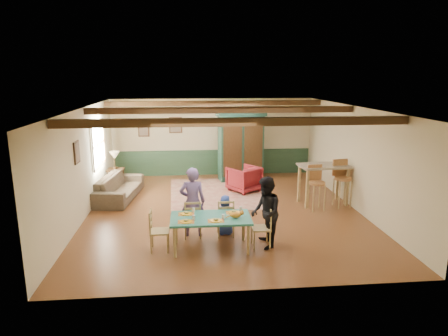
{
  "coord_description": "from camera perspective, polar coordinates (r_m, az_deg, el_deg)",
  "views": [
    {
      "loc": [
        -0.95,
        -9.94,
        3.49
      ],
      "look_at": [
        0.01,
        0.05,
        1.15
      ],
      "focal_mm": 32.0,
      "sensor_mm": 36.0,
      "label": 1
    }
  ],
  "objects": [
    {
      "name": "floor",
      "position": [
        10.57,
        -0.03,
        -6.14
      ],
      "size": [
        8.0,
        8.0,
        0.0
      ],
      "primitive_type": "plane",
      "color": "#572F18",
      "rests_on": "ground"
    },
    {
      "name": "wall_back",
      "position": [
        14.13,
        -1.59,
        4.41
      ],
      "size": [
        7.0,
        0.02,
        2.7
      ],
      "primitive_type": "cube",
      "color": "beige",
      "rests_on": "floor"
    },
    {
      "name": "wall_left",
      "position": [
        10.48,
        -19.45,
        0.58
      ],
      "size": [
        0.02,
        8.0,
        2.7
      ],
      "primitive_type": "cube",
      "color": "beige",
      "rests_on": "floor"
    },
    {
      "name": "wall_right",
      "position": [
        11.1,
        18.27,
        1.34
      ],
      "size": [
        0.02,
        8.0,
        2.7
      ],
      "primitive_type": "cube",
      "color": "beige",
      "rests_on": "floor"
    },
    {
      "name": "ceiling",
      "position": [
        10.01,
        -0.03,
        8.6
      ],
      "size": [
        7.0,
        8.0,
        0.02
      ],
      "primitive_type": "cube",
      "color": "white",
      "rests_on": "wall_back"
    },
    {
      "name": "wainscot_back",
      "position": [
        14.28,
        -1.56,
        0.83
      ],
      "size": [
        6.95,
        0.03,
        0.9
      ],
      "primitive_type": "cube",
      "color": "#203B27",
      "rests_on": "floor"
    },
    {
      "name": "ceiling_beam_front",
      "position": [
        7.75,
        1.61,
        6.6
      ],
      "size": [
        6.95,
        0.16,
        0.16
      ],
      "primitive_type": "cube",
      "color": "black",
      "rests_on": "ceiling"
    },
    {
      "name": "ceiling_beam_mid",
      "position": [
        10.42,
        -0.24,
        8.28
      ],
      "size": [
        6.95,
        0.16,
        0.16
      ],
      "primitive_type": "cube",
      "color": "black",
      "rests_on": "ceiling"
    },
    {
      "name": "ceiling_beam_back",
      "position": [
        13.0,
        -1.31,
        9.24
      ],
      "size": [
        6.95,
        0.16,
        0.16
      ],
      "primitive_type": "cube",
      "color": "black",
      "rests_on": "ceiling"
    },
    {
      "name": "window_left",
      "position": [
        12.06,
        -17.51,
        3.26
      ],
      "size": [
        0.06,
        1.6,
        1.3
      ],
      "primitive_type": null,
      "color": "white",
      "rests_on": "wall_left"
    },
    {
      "name": "picture_left_wall",
      "position": [
        9.82,
        -20.27,
        2.11
      ],
      "size": [
        0.04,
        0.42,
        0.52
      ],
      "primitive_type": null,
      "color": "gray",
      "rests_on": "wall_left"
    },
    {
      "name": "picture_back_a",
      "position": [
        14.01,
        -6.93,
        6.11
      ],
      "size": [
        0.45,
        0.04,
        0.55
      ],
      "primitive_type": null,
      "color": "gray",
      "rests_on": "wall_back"
    },
    {
      "name": "picture_back_b",
      "position": [
        14.1,
        -11.41,
        5.37
      ],
      "size": [
        0.38,
        0.04,
        0.48
      ],
      "primitive_type": null,
      "color": "gray",
      "rests_on": "wall_back"
    },
    {
      "name": "dining_table",
      "position": [
        8.28,
        -1.89,
        -9.25
      ],
      "size": [
        1.64,
        0.92,
        0.68
      ],
      "primitive_type": null,
      "rotation": [
        0.0,
        0.0,
        -0.01
      ],
      "color": "#206859",
      "rests_on": "floor"
    },
    {
      "name": "dining_chair_far_left",
      "position": [
        8.84,
        -4.48,
        -7.17
      ],
      "size": [
        0.38,
        0.4,
        0.86
      ],
      "primitive_type": null,
      "rotation": [
        0.0,
        0.0,
        3.13
      ],
      "color": "#A18650",
      "rests_on": "floor"
    },
    {
      "name": "dining_chair_far_right",
      "position": [
        8.87,
        0.23,
        -7.05
      ],
      "size": [
        0.38,
        0.4,
        0.86
      ],
      "primitive_type": null,
      "rotation": [
        0.0,
        0.0,
        3.13
      ],
      "color": "#A18650",
      "rests_on": "floor"
    },
    {
      "name": "dining_chair_end_left",
      "position": [
        8.26,
        -9.19,
        -8.79
      ],
      "size": [
        0.4,
        0.38,
        0.86
      ],
      "primitive_type": null,
      "rotation": [
        0.0,
        0.0,
        1.56
      ],
      "color": "#A18650",
      "rests_on": "floor"
    },
    {
      "name": "dining_chair_end_right",
      "position": [
        8.36,
        5.31,
        -8.42
      ],
      "size": [
        0.4,
        0.38,
        0.86
      ],
      "primitive_type": null,
      "rotation": [
        0.0,
        0.0,
        -1.58
      ],
      "color": "#A18650",
      "rests_on": "floor"
    },
    {
      "name": "person_man",
      "position": [
        8.8,
        -4.52,
        -4.86
      ],
      "size": [
        0.57,
        0.38,
        1.56
      ],
      "primitive_type": "imported",
      "rotation": [
        0.0,
        0.0,
        3.13
      ],
      "color": "#654E86",
      "rests_on": "floor"
    },
    {
      "name": "person_woman",
      "position": [
        8.26,
        5.97,
        -6.35
      ],
      "size": [
        0.57,
        0.73,
        1.49
      ],
      "primitive_type": "imported",
      "rotation": [
        0.0,
        0.0,
        -1.58
      ],
      "color": "black",
      "rests_on": "floor"
    },
    {
      "name": "person_child",
      "position": [
        8.93,
        0.19,
        -6.74
      ],
      "size": [
        0.45,
        0.29,
        0.91
      ],
      "primitive_type": "imported",
      "rotation": [
        0.0,
        0.0,
        3.13
      ],
      "color": "navy",
      "rests_on": "floor"
    },
    {
      "name": "cat",
      "position": [
        8.08,
        1.66,
        -6.63
      ],
      "size": [
        0.33,
        0.13,
        0.16
      ],
      "primitive_type": null,
      "rotation": [
        0.0,
        0.0,
        -0.01
      ],
      "color": "orange",
      "rests_on": "dining_table"
    },
    {
      "name": "place_setting_near_left",
      "position": [
        7.92,
        -5.45,
        -7.32
      ],
      "size": [
        0.36,
        0.28,
        0.11
      ],
      "primitive_type": null,
      "rotation": [
        0.0,
        0.0,
        -0.01
      ],
      "color": "gold",
      "rests_on": "dining_table"
    },
    {
      "name": "place_setting_near_center",
      "position": [
        7.93,
        -1.17,
        -7.22
      ],
      "size": [
        0.36,
        0.28,
        0.11
      ],
      "primitive_type": null,
      "rotation": [
        0.0,
        0.0,
        -0.01
      ],
      "color": "gold",
      "rests_on": "dining_table"
    },
    {
      "name": "place_setting_far_left",
      "position": [
        8.34,
        -5.42,
        -6.24
      ],
      "size": [
        0.36,
        0.28,
        0.11
      ],
      "primitive_type": null,
      "rotation": [
        0.0,
        0.0,
        -0.01
      ],
      "color": "gold",
      "rests_on": "dining_table"
    },
    {
      "name": "place_setting_far_right",
      "position": [
        8.39,
        1.41,
        -6.07
      ],
      "size": [
        0.36,
        0.28,
        0.11
      ],
      "primitive_type": null,
      "rotation": [
        0.0,
        0.0,
        -0.01
      ],
      "color": "gold",
      "rests_on": "dining_table"
    },
    {
      "name": "area_rug",
      "position": [
        12.14,
        -0.75,
        -3.55
      ],
      "size": [
        2.97,
        3.5,
        0.01
      ],
      "primitive_type": "cube",
      "rotation": [
        0.0,
        0.0,
        0.03
      ],
      "color": "#C1AB8C",
      "rests_on": "floor"
    },
    {
      "name": "armoire",
      "position": [
        13.44,
        2.4,
        3.04
      ],
      "size": [
        1.68,
        0.85,
        2.28
      ],
      "primitive_type": "cube",
      "rotation": [
        0.0,
        0.0,
        0.13
      ],
      "color": "#15352A",
      "rests_on": "floor"
    },
    {
      "name": "armchair",
      "position": [
        12.25,
        2.87,
        -1.56
      ],
      "size": [
        1.17,
        1.17,
        0.78
      ],
      "primitive_type": "imported",
      "rotation": [
        0.0,
        0.0,
        -2.53
      ],
      "color": "#561119",
      "rests_on": "floor"
    },
    {
      "name": "sofa",
      "position": [
        11.92,
        -14.72,
        -2.68
      ],
      "size": [
        1.19,
        2.37,
        0.66
      ],
      "primitive_type": "imported",
      "rotation": [
        0.0,
        0.0,
        1.43
      ],
      "color": "#43392A",
      "rests_on": "floor"
    },
    {
      "name": "end_table",
      "position": [
        13.07,
        -15.19,
        -1.44
      ],
      "size": [
        0.52,
        0.52,
        0.61
      ],
      "primitive_type": null,
      "rotation": [
        0.0,
        0.0,
        -0.04
      ],
      "color": "black",
      "rests_on": "floor"
    },
    {
      "name": "table_lamp",
      "position": [
        12.94,
        -15.35,
        1.07
      ],
      "size": [
        0.34,
        0.34,
        0.56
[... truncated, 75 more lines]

